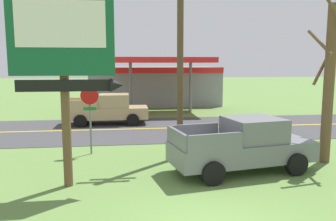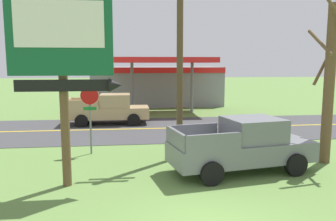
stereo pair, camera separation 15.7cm
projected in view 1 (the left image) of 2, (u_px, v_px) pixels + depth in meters
The scene contains 9 objects.
road_asphalt at pixel (157, 129), 20.52m from camera, with size 140.00×8.00×0.02m, color #3D3D3F.
road_centre_line at pixel (157, 128), 20.52m from camera, with size 126.00×0.20×0.01m, color gold.
motel_sign at pixel (65, 52), 10.22m from camera, with size 3.37×0.54×6.32m.
stop_sign at pixel (90, 108), 14.49m from camera, with size 0.80×0.08×2.95m.
utility_pole at pixel (180, 52), 13.65m from camera, with size 1.70×0.26×8.25m.
bare_tree at pixel (329, 81), 13.14m from camera, with size 1.44×1.40×6.35m.
gas_station at pixel (155, 84), 32.54m from camera, with size 12.00×11.50×4.40m.
pickup_grey_parked_on_lawn at pixel (244, 145), 12.28m from camera, with size 5.47×2.93×1.96m.
pickup_tan_on_road at pixel (108, 109), 21.97m from camera, with size 5.20×2.24×1.96m.
Camera 1 is at (-1.95, -7.10, 3.90)m, focal length 36.17 mm.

